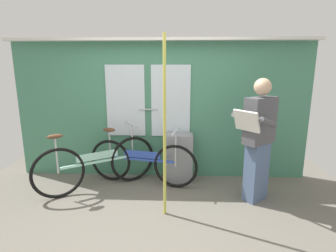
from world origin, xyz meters
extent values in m
cube|color=#666056|center=(0.00, 0.00, -0.02)|extent=(5.55, 3.89, 0.04)
cube|color=#427F60|center=(0.00, 1.14, 1.06)|extent=(4.55, 0.08, 2.11)
cube|color=silver|center=(-0.55, 1.09, 1.22)|extent=(0.60, 0.02, 1.10)
cube|color=silver|center=(0.15, 1.09, 1.22)|extent=(0.60, 0.02, 1.10)
cylinder|color=#B2B2B7|center=(-0.20, 1.07, 1.10)|extent=(0.28, 0.02, 0.02)
cube|color=silver|center=(0.00, 1.04, 2.13)|extent=(4.55, 0.28, 0.04)
torus|color=black|center=(-0.43, 0.87, 0.35)|extent=(0.61, 0.43, 0.71)
torus|color=black|center=(-1.33, 0.28, 0.35)|extent=(0.61, 0.43, 0.71)
cube|color=#9EDBC6|center=(-0.88, 0.57, 0.41)|extent=(0.87, 0.60, 0.03)
cube|color=#9EDBC6|center=(-0.88, 0.57, 0.50)|extent=(0.51, 0.35, 0.10)
cylinder|color=#B7B7BC|center=(-1.33, 0.28, 0.61)|extent=(0.02, 0.02, 0.51)
ellipsoid|color=brown|center=(-1.33, 0.28, 0.87)|extent=(0.22, 0.19, 0.06)
cylinder|color=#B7B7BC|center=(-0.43, 0.87, 0.63)|extent=(0.02, 0.02, 0.55)
cylinder|color=#B7B7BC|center=(-0.43, 0.87, 0.91)|extent=(0.26, 0.38, 0.02)
torus|color=black|center=(0.24, 0.66, 0.33)|extent=(0.65, 0.18, 0.66)
torus|color=black|center=(-0.77, 0.87, 0.33)|extent=(0.65, 0.18, 0.66)
cube|color=#2D4CB2|center=(-0.27, 0.77, 0.39)|extent=(0.96, 0.23, 0.03)
cube|color=#2D4CB2|center=(-0.27, 0.77, 0.47)|extent=(0.56, 0.14, 0.10)
cylinder|color=#B7B7BC|center=(-0.77, 0.87, 0.57)|extent=(0.02, 0.02, 0.49)
ellipsoid|color=brown|center=(-0.77, 0.87, 0.81)|extent=(0.21, 0.13, 0.06)
cylinder|color=#B7B7BC|center=(0.24, 0.66, 0.59)|extent=(0.02, 0.02, 0.53)
cylinder|color=#B7B7BC|center=(0.24, 0.66, 0.85)|extent=(0.11, 0.44, 0.02)
cube|color=slate|center=(1.31, 0.34, 0.40)|extent=(0.35, 0.34, 0.79)
cube|color=#4C4C51|center=(1.31, 0.34, 1.09)|extent=(0.47, 0.44, 0.59)
sphere|color=tan|center=(1.31, 0.34, 1.51)|extent=(0.21, 0.21, 0.21)
cube|color=silver|center=(1.09, 0.16, 1.12)|extent=(0.30, 0.33, 0.26)
cylinder|color=#4C4C51|center=(1.33, 0.10, 1.12)|extent=(0.28, 0.25, 0.17)
cylinder|color=#4C4C51|center=(1.07, 0.41, 1.12)|extent=(0.28, 0.25, 0.17)
cube|color=gray|center=(0.29, 0.92, 0.37)|extent=(0.42, 0.28, 0.74)
cylinder|color=#C6C14C|center=(0.12, -0.07, 1.06)|extent=(0.04, 0.04, 2.11)
camera|label=1|loc=(0.29, -3.07, 1.79)|focal=29.14mm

